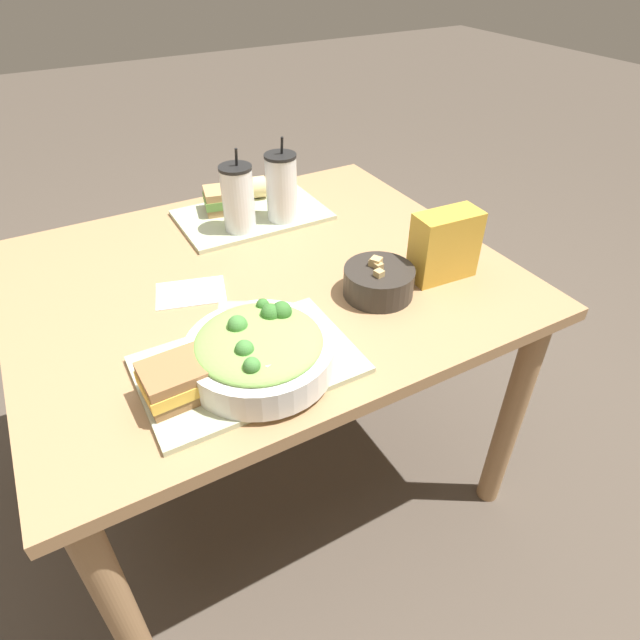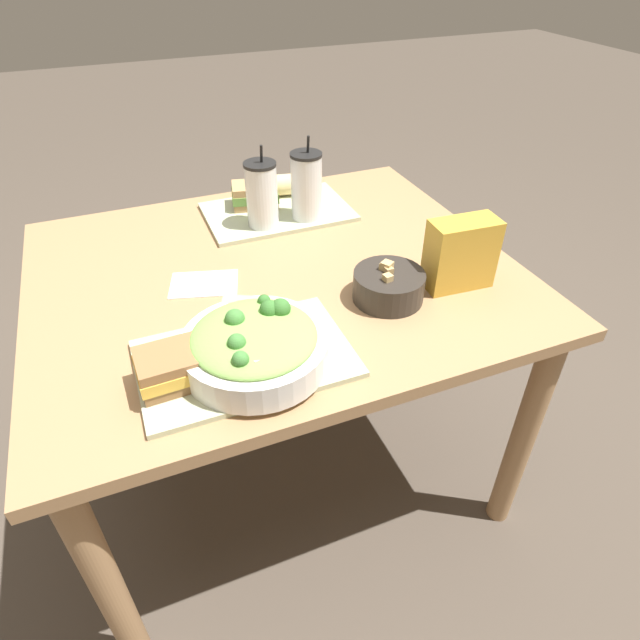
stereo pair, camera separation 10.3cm
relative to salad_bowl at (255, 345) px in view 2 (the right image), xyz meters
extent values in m
plane|color=#4C4238|center=(0.14, 0.31, -0.75)|extent=(12.00, 12.00, 0.00)
cube|color=#A37A51|center=(0.14, 0.31, -0.07)|extent=(1.12, 0.95, 0.03)
cylinder|color=#A37A51|center=(-0.36, -0.10, -0.42)|extent=(0.06, 0.06, 0.67)
cylinder|color=#A37A51|center=(0.64, -0.10, -0.42)|extent=(0.06, 0.06, 0.67)
cylinder|color=#A37A51|center=(-0.36, 0.73, -0.42)|extent=(0.06, 0.06, 0.67)
cylinder|color=#A37A51|center=(0.64, 0.73, -0.42)|extent=(0.06, 0.06, 0.67)
cube|color=#B2BC99|center=(-0.02, 0.02, -0.05)|extent=(0.40, 0.26, 0.01)
cube|color=#B2BC99|center=(0.24, 0.59, -0.05)|extent=(0.40, 0.26, 0.01)
cylinder|color=white|center=(0.00, 0.00, -0.01)|extent=(0.27, 0.27, 0.06)
ellipsoid|color=#7FB251|center=(0.00, 0.00, 0.02)|extent=(0.23, 0.23, 0.04)
sphere|color=#38702D|center=(0.04, 0.04, 0.04)|extent=(0.04, 0.04, 0.04)
sphere|color=#38702D|center=(0.06, 0.04, 0.04)|extent=(0.04, 0.04, 0.04)
sphere|color=#427F38|center=(-0.02, 0.04, 0.04)|extent=(0.04, 0.04, 0.04)
sphere|color=#38702D|center=(0.04, 0.08, 0.03)|extent=(0.03, 0.03, 0.03)
sphere|color=#427F38|center=(-0.04, -0.03, 0.04)|extent=(0.03, 0.03, 0.03)
sphere|color=#427F38|center=(-0.04, -0.07, 0.04)|extent=(0.03, 0.03, 0.03)
cube|color=beige|center=(0.05, 0.00, 0.03)|extent=(0.04, 0.04, 0.01)
cube|color=beige|center=(-0.01, -0.06, 0.03)|extent=(0.05, 0.05, 0.01)
cube|color=beige|center=(-0.01, 0.01, 0.03)|extent=(0.05, 0.05, 0.01)
cylinder|color=#2D2823|center=(0.33, 0.11, -0.02)|extent=(0.16, 0.16, 0.06)
cylinder|color=#5B2D19|center=(0.33, 0.11, 0.00)|extent=(0.14, 0.14, 0.01)
cube|color=tan|center=(0.33, 0.12, 0.02)|extent=(0.03, 0.03, 0.02)
cube|color=tan|center=(0.31, 0.08, 0.02)|extent=(0.02, 0.02, 0.02)
cube|color=tan|center=(0.33, 0.12, 0.02)|extent=(0.03, 0.03, 0.02)
cube|color=tan|center=(0.33, 0.11, 0.02)|extent=(0.02, 0.02, 0.02)
cube|color=olive|center=(-0.15, 0.00, -0.03)|extent=(0.12, 0.10, 0.02)
cube|color=#EFB742|center=(-0.15, 0.00, -0.01)|extent=(0.12, 0.10, 0.02)
cube|color=olive|center=(-0.15, 0.00, 0.01)|extent=(0.12, 0.10, 0.02)
cylinder|color=#DBBC84|center=(0.03, 0.12, -0.01)|extent=(0.12, 0.11, 0.06)
cylinder|color=beige|center=(0.07, 0.09, -0.01)|extent=(0.03, 0.05, 0.06)
cube|color=tan|center=(0.19, 0.64, -0.03)|extent=(0.14, 0.11, 0.02)
cube|color=#6B9E47|center=(0.19, 0.64, -0.01)|extent=(0.14, 0.11, 0.02)
cube|color=tan|center=(0.19, 0.64, 0.01)|extent=(0.14, 0.11, 0.02)
cylinder|color=#DBBC84|center=(0.27, 0.69, -0.01)|extent=(0.10, 0.08, 0.06)
cylinder|color=beige|center=(0.32, 0.68, -0.01)|extent=(0.02, 0.06, 0.06)
cylinder|color=silver|center=(0.18, 0.52, 0.04)|extent=(0.08, 0.08, 0.16)
cylinder|color=black|center=(0.18, 0.52, 0.03)|extent=(0.07, 0.07, 0.13)
cylinder|color=black|center=(0.18, 0.52, 0.13)|extent=(0.08, 0.08, 0.01)
cylinder|color=black|center=(0.18, 0.52, 0.15)|extent=(0.01, 0.01, 0.05)
cylinder|color=silver|center=(0.30, 0.52, 0.04)|extent=(0.08, 0.08, 0.17)
cylinder|color=maroon|center=(0.30, 0.52, 0.03)|extent=(0.07, 0.07, 0.14)
cylinder|color=black|center=(0.30, 0.52, 0.13)|extent=(0.08, 0.08, 0.01)
cylinder|color=black|center=(0.31, 0.52, 0.16)|extent=(0.01, 0.01, 0.05)
cube|color=gold|center=(0.50, 0.10, 0.03)|extent=(0.15, 0.08, 0.16)
cube|color=white|center=(-0.03, 0.31, -0.05)|extent=(0.18, 0.14, 0.00)
camera|label=1|loc=(-0.26, -0.69, 0.63)|focal=30.00mm
camera|label=2|loc=(-0.17, -0.73, 0.63)|focal=30.00mm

